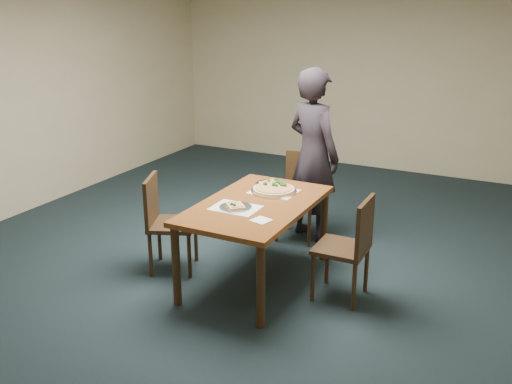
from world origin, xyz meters
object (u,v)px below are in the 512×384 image
at_px(diner, 313,155).
at_px(slice_plate_far, 270,183).
at_px(pizza_pan, 274,189).
at_px(chair_right, 351,243).
at_px(chair_left, 164,218).
at_px(dining_table, 256,213).
at_px(chair_far, 301,190).
at_px(slice_plate_near, 235,206).

relative_size(diner, slice_plate_far, 6.47).
relative_size(pizza_pan, slice_plate_far, 1.53).
bearing_deg(chair_right, chair_left, -83.05).
distance_m(dining_table, chair_far, 1.17).
xyz_separation_m(dining_table, diner, (0.06, 1.20, 0.25)).
bearing_deg(chair_right, dining_table, -86.80).
bearing_deg(dining_table, chair_far, 92.43).
bearing_deg(diner, slice_plate_near, 107.40).
bearing_deg(chair_far, slice_plate_far, -101.11).
xyz_separation_m(dining_table, chair_left, (-0.87, -0.17, -0.14)).
distance_m(pizza_pan, slice_plate_near, 0.56).
height_order(dining_table, chair_right, chair_right).
distance_m(chair_far, slice_plate_far, 0.68).
distance_m(chair_far, pizza_pan, 0.85).
distance_m(dining_table, chair_left, 0.90).
bearing_deg(pizza_pan, chair_right, -19.44).
bearing_deg(slice_plate_far, diner, 75.08).
relative_size(chair_left, slice_plate_near, 3.25).
distance_m(pizza_pan, slice_plate_far, 0.22).
xyz_separation_m(chair_right, diner, (-0.80, 1.15, 0.39)).
bearing_deg(chair_right, slice_plate_near, -75.87).
bearing_deg(slice_plate_far, chair_left, -137.04).
xyz_separation_m(chair_right, pizza_pan, (-0.85, 0.30, 0.26)).
distance_m(chair_right, diner, 1.45).
height_order(pizza_pan, slice_plate_far, pizza_pan).
distance_m(chair_far, chair_left, 1.56).
height_order(diner, pizza_pan, diner).
xyz_separation_m(pizza_pan, slice_plate_near, (-0.11, -0.55, -0.01)).
bearing_deg(chair_left, slice_plate_far, -70.04).
height_order(chair_far, chair_right, same).
bearing_deg(slice_plate_far, chair_far, 83.67).
relative_size(chair_left, chair_right, 1.00).
bearing_deg(chair_left, chair_far, -54.75).
distance_m(chair_left, chair_right, 1.74).
relative_size(chair_right, diner, 0.50).
bearing_deg(diner, chair_far, 44.72).
distance_m(dining_table, slice_plate_near, 0.24).
relative_size(chair_left, slice_plate_far, 3.25).
bearing_deg(dining_table, slice_plate_near, -116.93).
xyz_separation_m(diner, slice_plate_far, (-0.18, -0.67, -0.14)).
bearing_deg(slice_plate_far, slice_plate_near, -88.39).
height_order(chair_right, slice_plate_far, chair_right).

